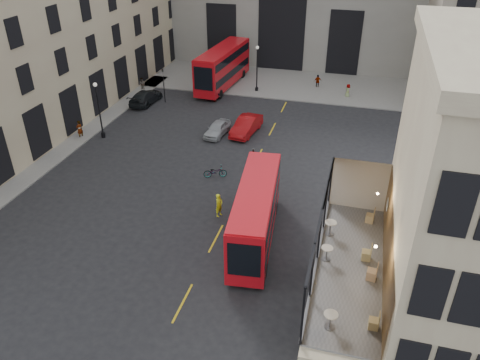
% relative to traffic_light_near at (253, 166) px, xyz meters
% --- Properties ---
extents(ground, '(140.00, 140.00, 0.00)m').
position_rel_traffic_light_near_xyz_m(ground, '(1.00, -12.00, -2.42)').
color(ground, black).
rests_on(ground, ground).
extents(host_building_main, '(7.26, 11.40, 15.10)m').
position_rel_traffic_light_near_xyz_m(host_building_main, '(10.95, -12.00, 5.36)').
color(host_building_main, '#C5BA94').
rests_on(host_building_main, ground).
extents(host_frontage, '(3.00, 11.00, 4.50)m').
position_rel_traffic_light_near_xyz_m(host_frontage, '(7.50, -12.00, -0.17)').
color(host_frontage, '#C5BA94').
rests_on(host_frontage, ground).
extents(cafe_floor, '(3.00, 10.00, 0.10)m').
position_rel_traffic_light_near_xyz_m(cafe_floor, '(7.50, -12.00, 2.12)').
color(cafe_floor, slate).
rests_on(cafe_floor, host_frontage).
extents(pavement_far, '(40.00, 12.00, 0.12)m').
position_rel_traffic_light_near_xyz_m(pavement_far, '(-5.00, 26.00, -2.36)').
color(pavement_far, slate).
rests_on(pavement_far, ground).
extents(pavement_left, '(8.00, 48.00, 0.12)m').
position_rel_traffic_light_near_xyz_m(pavement_left, '(-21.00, -0.00, -2.36)').
color(pavement_left, slate).
rests_on(pavement_left, ground).
extents(traffic_light_near, '(0.16, 0.20, 3.80)m').
position_rel_traffic_light_near_xyz_m(traffic_light_near, '(0.00, 0.00, 0.00)').
color(traffic_light_near, black).
rests_on(traffic_light_near, ground).
extents(traffic_light_far, '(0.16, 0.20, 3.80)m').
position_rel_traffic_light_near_xyz_m(traffic_light_far, '(-14.00, 16.00, 0.00)').
color(traffic_light_far, black).
rests_on(traffic_light_far, ground).
extents(street_lamp_a, '(0.36, 0.36, 5.33)m').
position_rel_traffic_light_near_xyz_m(street_lamp_a, '(-16.00, 6.00, -0.03)').
color(street_lamp_a, black).
rests_on(street_lamp_a, ground).
extents(street_lamp_b, '(0.36, 0.36, 5.33)m').
position_rel_traffic_light_near_xyz_m(street_lamp_b, '(-5.00, 22.00, -0.03)').
color(street_lamp_b, black).
rests_on(street_lamp_b, ground).
extents(bus_near, '(3.30, 10.03, 3.93)m').
position_rel_traffic_light_near_xyz_m(bus_near, '(1.50, -5.39, -0.22)').
color(bus_near, red).
rests_on(bus_near, ground).
extents(bus_far, '(3.52, 11.70, 4.60)m').
position_rel_traffic_light_near_xyz_m(bus_far, '(-9.31, 22.76, 0.16)').
color(bus_far, '#B70C13').
rests_on(bus_far, ground).
extents(car_a, '(1.96, 3.98, 1.30)m').
position_rel_traffic_light_near_xyz_m(car_a, '(-5.77, 9.32, -1.77)').
color(car_a, '#9CA0A4').
rests_on(car_a, ground).
extents(car_b, '(2.30, 5.01, 1.59)m').
position_rel_traffic_light_near_xyz_m(car_b, '(-3.23, 10.42, -1.63)').
color(car_b, '#95090C').
rests_on(car_b, ground).
extents(car_c, '(2.32, 5.11, 1.45)m').
position_rel_traffic_light_near_xyz_m(car_c, '(-15.88, 15.13, -1.70)').
color(car_c, black).
rests_on(car_c, ground).
extents(bicycle, '(1.96, 1.28, 0.97)m').
position_rel_traffic_light_near_xyz_m(bicycle, '(-3.52, 1.66, -1.94)').
color(bicycle, gray).
rests_on(bicycle, ground).
extents(cyclist, '(0.61, 0.74, 1.75)m').
position_rel_traffic_light_near_xyz_m(cyclist, '(-1.59, -3.42, -1.55)').
color(cyclist, yellow).
rests_on(cyclist, ground).
extents(pedestrian_a, '(0.89, 0.77, 1.57)m').
position_rel_traffic_light_near_xyz_m(pedestrian_a, '(-18.00, 18.71, -1.64)').
color(pedestrian_a, gray).
rests_on(pedestrian_a, ground).
extents(pedestrian_b, '(1.30, 1.07, 1.75)m').
position_rel_traffic_light_near_xyz_m(pedestrian_b, '(-8.70, 17.62, -1.55)').
color(pedestrian_b, gray).
rests_on(pedestrian_b, ground).
extents(pedestrian_c, '(1.01, 0.69, 1.60)m').
position_rel_traffic_light_near_xyz_m(pedestrian_c, '(1.71, 25.18, -1.63)').
color(pedestrian_c, gray).
rests_on(pedestrian_c, ground).
extents(pedestrian_d, '(0.86, 0.88, 1.52)m').
position_rel_traffic_light_near_xyz_m(pedestrian_d, '(5.41, 22.93, -1.66)').
color(pedestrian_d, gray).
rests_on(pedestrian_d, ground).
extents(pedestrian_e, '(0.60, 0.73, 1.71)m').
position_rel_traffic_light_near_xyz_m(pedestrian_e, '(-18.00, 5.37, -1.57)').
color(pedestrian_e, gray).
rests_on(pedestrian_e, ground).
extents(cafe_table_near, '(0.57, 0.57, 0.71)m').
position_rel_traffic_light_near_xyz_m(cafe_table_near, '(6.98, -15.87, 2.65)').
color(cafe_table_near, silver).
rests_on(cafe_table_near, cafe_floor).
extents(cafe_table_mid, '(0.55, 0.55, 0.69)m').
position_rel_traffic_light_near_xyz_m(cafe_table_mid, '(6.40, -11.80, 2.63)').
color(cafe_table_mid, beige).
rests_on(cafe_table_mid, cafe_floor).
extents(cafe_table_far, '(0.58, 0.58, 0.73)m').
position_rel_traffic_light_near_xyz_m(cafe_table_far, '(6.36, -9.78, 2.66)').
color(cafe_table_far, silver).
rests_on(cafe_table_far, cafe_floor).
extents(cafe_chair_a, '(0.39, 0.39, 0.78)m').
position_rel_traffic_light_near_xyz_m(cafe_chair_a, '(8.64, -15.44, 2.41)').
color(cafe_chair_a, tan).
rests_on(cafe_chair_a, cafe_floor).
extents(cafe_chair_b, '(0.48, 0.48, 0.87)m').
position_rel_traffic_light_near_xyz_m(cafe_chair_b, '(8.48, -12.60, 2.44)').
color(cafe_chair_b, tan).
rests_on(cafe_chair_b, cafe_floor).
extents(cafe_chair_c, '(0.43, 0.43, 0.85)m').
position_rel_traffic_light_near_xyz_m(cafe_chair_c, '(8.20, -11.29, 2.43)').
color(cafe_chair_c, tan).
rests_on(cafe_chair_c, cafe_floor).
extents(cafe_chair_d, '(0.46, 0.46, 0.82)m').
position_rel_traffic_light_near_xyz_m(cafe_chair_d, '(8.26, -8.17, 2.43)').
color(cafe_chair_d, tan).
rests_on(cafe_chair_d, cafe_floor).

